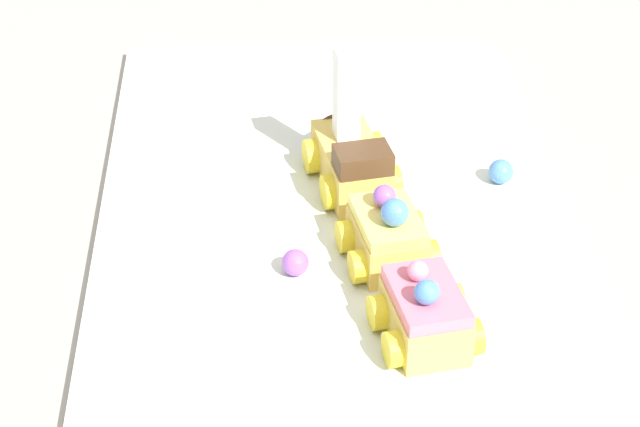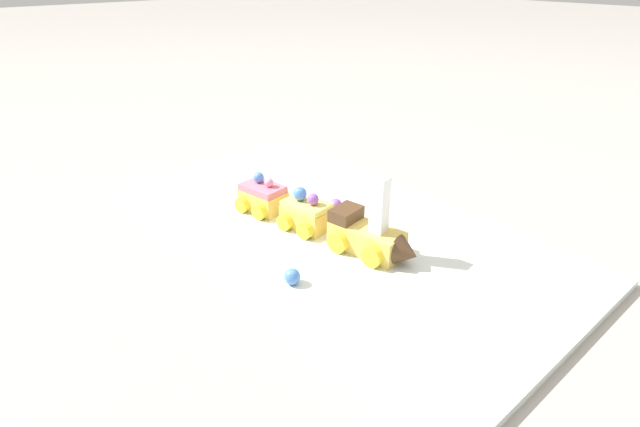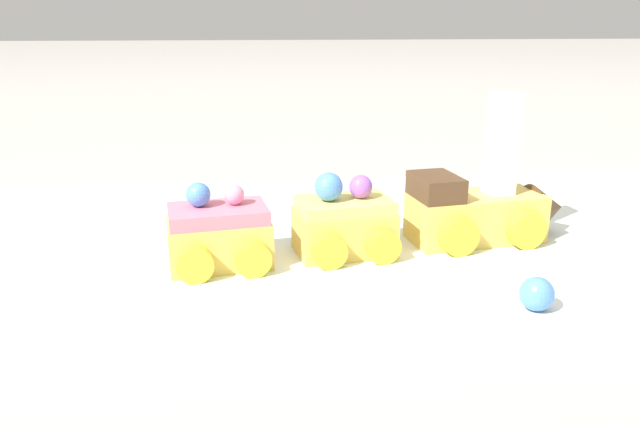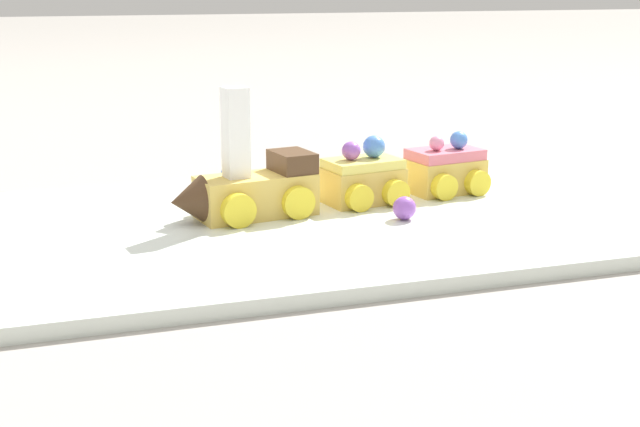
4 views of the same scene
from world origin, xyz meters
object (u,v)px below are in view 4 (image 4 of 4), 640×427
object	(u,v)px
cake_car_strawberry	(445,171)
gumball_purple	(404,208)
cake_car_lemon	(363,179)
gumball_blue	(231,175)
cake_train_locomotive	(246,188)

from	to	relation	value
cake_car_strawberry	gumball_purple	world-z (taller)	cake_car_strawberry
cake_car_lemon	gumball_blue	bearing A→B (deg)	-55.93
cake_train_locomotive	cake_car_lemon	size ratio (longest dim) A/B	1.75
gumball_blue	gumball_purple	size ratio (longest dim) A/B	1.02
cake_train_locomotive	gumball_purple	distance (m)	0.14
cake_train_locomotive	cake_car_lemon	xyz separation A→B (m)	(-0.12, -0.02, -0.00)
cake_car_strawberry	gumball_purple	bearing A→B (deg)	37.65
cake_car_lemon	gumball_purple	world-z (taller)	cake_car_lemon
cake_car_strawberry	cake_car_lemon	bearing A→B (deg)	-0.15
cake_car_lemon	cake_car_strawberry	xyz separation A→B (m)	(-0.09, -0.01, -0.00)
cake_car_lemon	gumball_purple	distance (m)	0.07
cake_train_locomotive	gumball_purple	xyz separation A→B (m)	(-0.13, 0.05, -0.02)
cake_train_locomotive	cake_car_strawberry	size ratio (longest dim) A/B	1.75
cake_car_lemon	gumball_purple	bearing A→B (deg)	90.70
cake_car_strawberry	cake_train_locomotive	bearing A→B (deg)	-0.05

